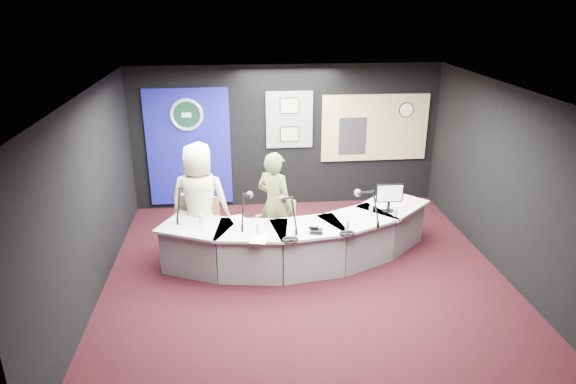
{
  "coord_description": "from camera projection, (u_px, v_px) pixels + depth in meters",
  "views": [
    {
      "loc": [
        -0.97,
        -6.71,
        4.02
      ],
      "look_at": [
        -0.2,
        0.8,
        1.1
      ],
      "focal_mm": 32.0,
      "sensor_mm": 36.0,
      "label": 1
    }
  ],
  "objects": [
    {
      "name": "armchair_right",
      "position": [
        275.0,
        225.0,
        8.33
      ],
      "size": [
        0.78,
        0.78,
        1.01
      ],
      "primitive_type": null,
      "rotation": [
        0.0,
        0.0,
        -1.02
      ],
      "color": "#A6714C",
      "rests_on": "ground"
    },
    {
      "name": "equipment_rack",
      "position": [
        352.0,
        136.0,
        10.11
      ],
      "size": [
        0.55,
        0.02,
        0.75
      ],
      "primitive_type": "cube",
      "color": "black",
      "rests_on": "booth_window_frame"
    },
    {
      "name": "broadcast_desk",
      "position": [
        299.0,
        240.0,
        8.14
      ],
      "size": [
        4.5,
        1.9,
        0.75
      ],
      "primitive_type": null,
      "color": "#B0B2B5",
      "rests_on": "ground"
    },
    {
      "name": "agency_seal",
      "position": [
        186.0,
        115.0,
        9.62
      ],
      "size": [
        0.63,
        0.07,
        0.63
      ],
      "primitive_type": "torus",
      "rotation": [
        1.57,
        0.0,
        0.0
      ],
      "color": "silver",
      "rests_on": "backdrop_panel"
    },
    {
      "name": "paper_stack",
      "position": [
        238.0,
        219.0,
        7.97
      ],
      "size": [
        0.28,
        0.35,
        0.0
      ],
      "primitive_type": "cube",
      "rotation": [
        0.0,
        0.0,
        0.28
      ],
      "color": "white",
      "rests_on": "broadcast_desk"
    },
    {
      "name": "ceiling",
      "position": [
        309.0,
        93.0,
        6.76
      ],
      "size": [
        6.0,
        6.0,
        0.02
      ],
      "primitive_type": "cube",
      "color": "silver",
      "rests_on": "ground"
    },
    {
      "name": "headphones_near",
      "position": [
        347.0,
        233.0,
        7.46
      ],
      "size": [
        0.21,
        0.21,
        0.04
      ],
      "primitive_type": "torus",
      "color": "black",
      "rests_on": "broadcast_desk"
    },
    {
      "name": "boom_mic_c",
      "position": [
        289.0,
        208.0,
        7.6
      ],
      "size": [
        0.28,
        0.72,
        0.6
      ],
      "primitive_type": null,
      "color": "black",
      "rests_on": "broadcast_desk"
    },
    {
      "name": "wall_right",
      "position": [
        509.0,
        184.0,
        7.55
      ],
      "size": [
        0.02,
        6.0,
        2.8
      ],
      "primitive_type": "cube",
      "color": "black",
      "rests_on": "ground"
    },
    {
      "name": "computer_monitor",
      "position": [
        390.0,
        193.0,
        8.14
      ],
      "size": [
        0.48,
        0.04,
        0.33
      ],
      "primitive_type": "cube",
      "rotation": [
        0.0,
        0.0,
        -0.02
      ],
      "color": "black",
      "rests_on": "broadcast_desk"
    },
    {
      "name": "notepad",
      "position": [
        259.0,
        239.0,
        7.33
      ],
      "size": [
        0.3,
        0.37,
        0.0
      ],
      "primitive_type": "cube",
      "rotation": [
        0.0,
        0.0,
        -0.23
      ],
      "color": "white",
      "rests_on": "broadcast_desk"
    },
    {
      "name": "booth_window_frame",
      "position": [
        375.0,
        128.0,
        10.13
      ],
      "size": [
        2.12,
        0.06,
        1.32
      ],
      "primitive_type": "cube",
      "color": "tan",
      "rests_on": "wall_back"
    },
    {
      "name": "water_bottles",
      "position": [
        301.0,
        220.0,
        7.72
      ],
      "size": [
        3.09,
        0.57,
        0.18
      ],
      "primitive_type": null,
      "color": "silver",
      "rests_on": "broadcast_desk"
    },
    {
      "name": "framed_photo_upper",
      "position": [
        290.0,
        106.0,
        9.77
      ],
      "size": [
        0.34,
        0.02,
        0.27
      ],
      "primitive_type": "cube",
      "color": "gray",
      "rests_on": "pinboard"
    },
    {
      "name": "desk_phone",
      "position": [
        316.0,
        231.0,
        7.5
      ],
      "size": [
        0.21,
        0.18,
        0.05
      ],
      "primitive_type": "cube",
      "rotation": [
        0.0,
        0.0,
        -0.2
      ],
      "color": "black",
      "rests_on": "broadcast_desk"
    },
    {
      "name": "boom_mic_b",
      "position": [
        246.0,
        205.0,
        7.73
      ],
      "size": [
        0.26,
        0.72,
        0.6
      ],
      "primitive_type": null,
      "color": "black",
      "rests_on": "broadcast_desk"
    },
    {
      "name": "boom_mic_d",
      "position": [
        368.0,
        202.0,
        7.84
      ],
      "size": [
        0.3,
        0.71,
        0.6
      ],
      "primitive_type": null,
      "color": "black",
      "rests_on": "broadcast_desk"
    },
    {
      "name": "wall_clock",
      "position": [
        406.0,
        110.0,
        10.03
      ],
      "size": [
        0.28,
        0.01,
        0.28
      ],
      "primitive_type": "cylinder",
      "rotation": [
        1.57,
        0.0,
        0.0
      ],
      "color": "white",
      "rests_on": "booth_window_frame"
    },
    {
      "name": "headphones_far",
      "position": [
        290.0,
        239.0,
        7.28
      ],
      "size": [
        0.24,
        0.24,
        0.04
      ],
      "primitive_type": "torus",
      "color": "black",
      "rests_on": "broadcast_desk"
    },
    {
      "name": "seal_center",
      "position": [
        186.0,
        115.0,
        9.62
      ],
      "size": [
        0.48,
        0.01,
        0.48
      ],
      "primitive_type": "cylinder",
      "rotation": [
        1.57,
        0.0,
        0.0
      ],
      "color": "black",
      "rests_on": "backdrop_panel"
    },
    {
      "name": "draped_jacket",
      "position": [
        196.0,
        215.0,
        8.45
      ],
      "size": [
        0.51,
        0.24,
        0.7
      ],
      "primitive_type": "cube",
      "rotation": [
        0.0,
        0.0,
        -0.29
      ],
      "color": "#6C695B",
      "rests_on": "armchair_left"
    },
    {
      "name": "pinboard",
      "position": [
        289.0,
        120.0,
        9.89
      ],
      "size": [
        0.9,
        0.04,
        1.1
      ],
      "primitive_type": "cube",
      "color": "slate",
      "rests_on": "wall_back"
    },
    {
      "name": "wall_front",
      "position": [
        355.0,
        315.0,
        4.48
      ],
      "size": [
        6.0,
        0.02,
        2.8
      ],
      "primitive_type": "cube",
      "color": "black",
      "rests_on": "ground"
    },
    {
      "name": "wall_left",
      "position": [
        90.0,
        200.0,
        6.97
      ],
      "size": [
        0.02,
        6.0,
        2.8
      ],
      "primitive_type": "cube",
      "color": "black",
      "rests_on": "ground"
    },
    {
      "name": "ground",
      "position": [
        307.0,
        278.0,
        7.77
      ],
      "size": [
        6.0,
        6.0,
        0.0
      ],
      "primitive_type": "plane",
      "color": "black",
      "rests_on": "ground"
    },
    {
      "name": "wall_back",
      "position": [
        287.0,
        137.0,
        10.04
      ],
      "size": [
        6.0,
        0.02,
        2.8
      ],
      "primitive_type": "cube",
      "color": "black",
      "rests_on": "ground"
    },
    {
      "name": "backdrop_panel",
      "position": [
        189.0,
        148.0,
        9.89
      ],
      "size": [
        1.6,
        0.05,
        2.3
      ],
      "primitive_type": "cube",
      "color": "navy",
      "rests_on": "wall_back"
    },
    {
      "name": "boom_mic_a",
      "position": [
        184.0,
        199.0,
        7.96
      ],
      "size": [
        0.3,
        0.71,
        0.6
      ],
      "primitive_type": null,
      "color": "black",
      "rests_on": "broadcast_desk"
    },
    {
      "name": "armchair_left",
      "position": [
        201.0,
        225.0,
        8.27
      ],
      "size": [
        0.75,
        0.75,
        1.07
      ],
      "primitive_type": null,
      "rotation": [
        0.0,
        0.0,
        -0.29
      ],
      "color": "#A6714C",
      "rests_on": "ground"
    },
    {
      "name": "booth_glow",
      "position": [
        375.0,
        128.0,
        10.12
      ],
      "size": [
        2.0,
        0.02,
        1.2
      ],
      "primitive_type": "cube",
      "color": "beige",
      "rests_on": "booth_window_frame"
    },
    {
      "name": "person_man",
      "position": [
        200.0,
        201.0,
        8.12
      ],
      "size": [
        1.01,
        0.73,
        1.91
      ],
      "primitive_type": "imported",
      "rotation": [
        0.0,
        0.0,
        3.0
      ],
      "color": "beige",
      "rests_on": "ground"
    },
    {
      "name": "person_woman",
      "position": [
        275.0,
        205.0,
        8.2
      ],
      "size": [
        0.76,
        0.72,
        1.74
      ],
      "primitive_type": "imported",
      "rotation": [
        0.0,
        0.0,
        2.46
      ],
      "color": "#576032",
      "rests_on": "ground"
    },
    {
      "name": "framed_photo_lower",
      "position": [
        290.0,
        134.0,
        9.97
      ],
      "size": [
        0.34,
        0.02,
        0.27
      ],
      "primitive_type": "cube",
      "color": "gray",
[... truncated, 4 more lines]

